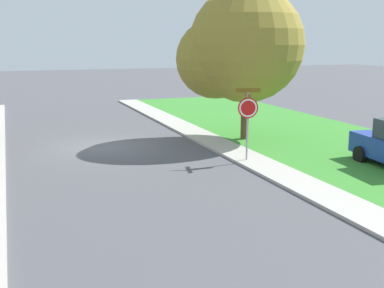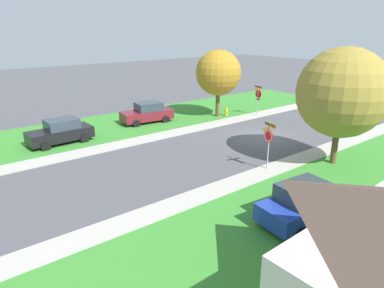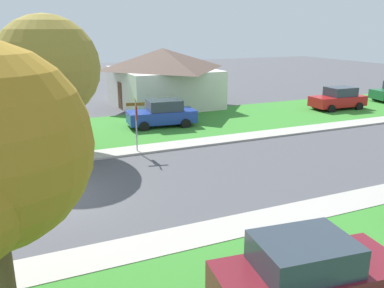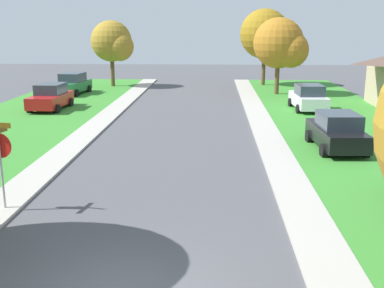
% 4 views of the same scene
% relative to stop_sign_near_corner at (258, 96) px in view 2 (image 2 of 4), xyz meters
% --- Properties ---
extents(ground_plane, '(120.00, 120.00, 0.00)m').
position_rel_stop_sign_near_corner_xyz_m(ground_plane, '(-4.57, 4.60, -1.88)').
color(ground_plane, '#4C4C51').
extents(sidewalk_east, '(1.40, 56.00, 0.10)m').
position_rel_stop_sign_near_corner_xyz_m(sidewalk_east, '(0.13, 16.60, -1.83)').
color(sidewalk_east, '#ADA89E').
rests_on(sidewalk_east, ground).
extents(lawn_east, '(8.00, 56.00, 0.08)m').
position_rel_stop_sign_near_corner_xyz_m(lawn_east, '(4.83, 16.60, -1.84)').
color(lawn_east, '#38842D').
rests_on(lawn_east, ground).
extents(sidewalk_west, '(1.40, 56.00, 0.10)m').
position_rel_stop_sign_near_corner_xyz_m(sidewalk_west, '(-9.27, 16.60, -1.83)').
color(sidewalk_west, '#ADA89E').
rests_on(sidewalk_west, ground).
extents(lawn_west, '(8.00, 56.00, 0.08)m').
position_rel_stop_sign_near_corner_xyz_m(lawn_west, '(-13.97, 16.60, -1.84)').
color(lawn_west, '#38842D').
rests_on(lawn_west, ground).
extents(stop_sign_near_corner, '(0.92, 0.92, 2.77)m').
position_rel_stop_sign_near_corner_xyz_m(stop_sign_near_corner, '(0.00, 0.00, 0.00)').
color(stop_sign_near_corner, '#9E9EA3').
rests_on(stop_sign_near_corner, ground).
extents(stop_sign_far_corner, '(0.90, 0.90, 2.77)m').
position_rel_stop_sign_near_corner_xyz_m(stop_sign_far_corner, '(-9.01, 9.20, 0.01)').
color(stop_sign_far_corner, '#9E9EA3').
rests_on(stop_sign_far_corner, ground).
extents(car_black_behind_trees, '(2.19, 4.38, 1.76)m').
position_rel_stop_sign_near_corner_xyz_m(car_black_behind_trees, '(2.92, 16.92, -1.00)').
color(car_black_behind_trees, black).
rests_on(car_black_behind_trees, ground).
extents(car_blue_driveway_right, '(2.35, 4.45, 1.76)m').
position_rel_stop_sign_near_corner_xyz_m(car_blue_driveway_right, '(-13.66, 12.23, -1.00)').
color(car_blue_driveway_right, '#1E389E').
rests_on(car_blue_driveway_right, ground).
extents(car_maroon_near_corner, '(2.40, 4.47, 1.76)m').
position_rel_stop_sign_near_corner_xyz_m(car_maroon_near_corner, '(4.04, 9.29, -1.00)').
color(car_maroon_near_corner, maroon).
rests_on(car_maroon_near_corner, ground).
extents(tree_across_left, '(4.28, 3.99, 5.98)m').
position_rel_stop_sign_near_corner_xyz_m(tree_across_left, '(2.17, 3.03, 1.98)').
color(tree_across_left, brown).
rests_on(tree_across_left, ground).
extents(tree_sidewalk_near, '(5.47, 5.08, 6.83)m').
position_rel_stop_sign_near_corner_xyz_m(tree_sidewalk_near, '(-10.52, 5.15, 2.24)').
color(tree_sidewalk_near, brown).
rests_on(tree_sidewalk_near, ground).
extents(fire_hydrant, '(0.38, 0.22, 0.83)m').
position_rel_stop_sign_near_corner_xyz_m(fire_hydrant, '(1.51, 2.47, -1.44)').
color(fire_hydrant, gold).
rests_on(fire_hydrant, ground).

